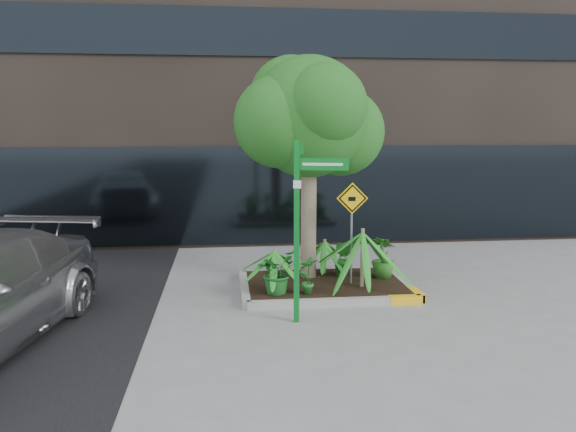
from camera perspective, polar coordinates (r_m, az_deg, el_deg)
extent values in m
plane|color=gray|center=(11.00, 3.00, -7.92)|extent=(80.00, 80.00, 0.00)
cube|color=#9E9E99|center=(12.34, 2.85, -5.67)|extent=(3.20, 0.15, 0.15)
cube|color=#9E9E99|center=(10.26, 4.85, -8.77)|extent=(3.20, 0.15, 0.15)
cube|color=#9E9E99|center=(11.13, -4.44, -7.33)|extent=(0.15, 2.20, 0.15)
cube|color=#9E9E99|center=(11.68, 11.56, -6.70)|extent=(0.15, 2.20, 0.15)
cube|color=yellow|center=(10.59, 11.85, -8.37)|extent=(0.60, 0.17, 0.15)
cube|color=black|center=(11.28, 3.76, -6.86)|extent=(3.05, 2.05, 0.06)
cylinder|color=gray|center=(11.42, 2.10, 0.45)|extent=(0.32, 0.32, 3.00)
cylinder|color=gray|center=(11.33, 2.63, 5.98)|extent=(0.57, 0.16, 0.98)
sphere|color=#28621C|center=(11.29, 2.15, 10.04)|extent=(2.40, 2.40, 2.40)
sphere|color=#28621C|center=(11.71, 5.35, 8.50)|extent=(1.80, 1.80, 1.80)
sphere|color=#28621C|center=(11.02, -0.82, 9.54)|extent=(1.80, 1.80, 1.80)
sphere|color=#28621C|center=(10.74, 3.72, 11.14)|extent=(1.60, 1.60, 1.60)
sphere|color=#28621C|center=(11.76, 0.32, 11.95)|extent=(1.70, 1.70, 1.70)
cylinder|color=gray|center=(10.91, 7.55, -4.21)|extent=(0.07, 0.07, 1.14)
cylinder|color=gray|center=(10.71, -1.35, -5.37)|extent=(0.07, 0.07, 0.78)
cylinder|color=gray|center=(11.88, 3.73, -4.09)|extent=(0.07, 0.07, 0.72)
imported|color=#1B5E20|center=(10.42, -1.16, -5.68)|extent=(1.03, 1.03, 0.82)
imported|color=#2C7021|center=(11.64, 9.67, -4.15)|extent=(0.67, 0.67, 0.85)
imported|color=#216C25|center=(10.39, 2.08, -5.96)|extent=(0.50, 0.50, 0.74)
imported|color=#1D651F|center=(11.71, 5.58, -4.31)|extent=(0.55, 0.55, 0.72)
cube|color=#0A7723|center=(9.11, 0.89, -1.77)|extent=(0.10, 0.10, 3.00)
cube|color=#0A7723|center=(8.92, 3.51, 5.27)|extent=(0.81, 0.24, 0.19)
cube|color=#0A7723|center=(9.36, 1.24, 6.78)|extent=(0.24, 0.81, 0.19)
cube|color=white|center=(8.91, 3.53, 5.26)|extent=(0.62, 0.17, 0.04)
cube|color=white|center=(9.36, 1.15, 6.78)|extent=(0.17, 0.62, 0.04)
cube|color=white|center=(8.95, 0.94, 3.23)|extent=(0.13, 0.04, 0.13)
cylinder|color=slate|center=(11.05, 6.46, -2.17)|extent=(0.05, 0.13, 1.84)
cube|color=yellow|center=(10.91, 6.55, 1.80)|extent=(0.62, 0.06, 0.62)
cube|color=black|center=(10.90, 6.56, 1.79)|extent=(0.55, 0.04, 0.55)
cube|color=yellow|center=(10.90, 6.57, 1.79)|extent=(0.46, 0.04, 0.46)
cube|color=black|center=(10.89, 6.52, 1.73)|extent=(0.14, 0.01, 0.08)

